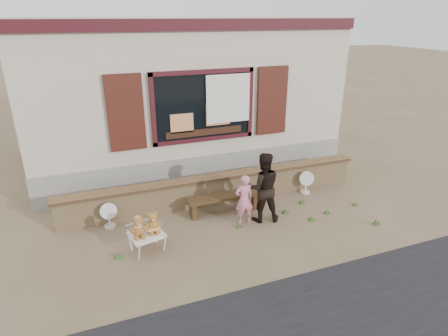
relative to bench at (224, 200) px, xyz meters
name	(u,v)px	position (x,y,z in m)	size (l,w,h in m)	color
ground	(234,222)	(0.05, -0.48, -0.30)	(80.00, 80.00, 0.00)	brown
shopfront	(177,90)	(0.05, 4.01, 1.70)	(8.04, 5.13, 4.00)	#AEA48D
brick_wall	(218,188)	(0.05, 0.52, 0.04)	(7.10, 0.36, 0.67)	tan
bench	(224,200)	(0.00, 0.00, 0.00)	(1.61, 0.38, 0.41)	#352412
folding_chair	(147,235)	(-1.83, -0.86, 0.02)	(0.68, 0.63, 0.36)	silver
teddy_bear_left	(138,226)	(-1.97, -0.89, 0.26)	(0.30, 0.26, 0.41)	brown
teddy_bear_right	(153,222)	(-1.70, -0.83, 0.26)	(0.30, 0.26, 0.41)	brown
child	(244,200)	(0.23, -0.58, 0.24)	(0.40, 0.26, 1.09)	pink
adult	(263,187)	(0.64, -0.58, 0.46)	(0.73, 0.57, 1.51)	black
fan_left	(109,215)	(-2.41, 0.26, -0.02)	(0.34, 0.23, 0.55)	silver
fan_right	(306,182)	(2.22, 0.21, -0.01)	(0.37, 0.24, 0.57)	silver
grass_tufts	(259,219)	(0.56, -0.63, -0.24)	(5.44, 1.76, 0.15)	#334E1F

